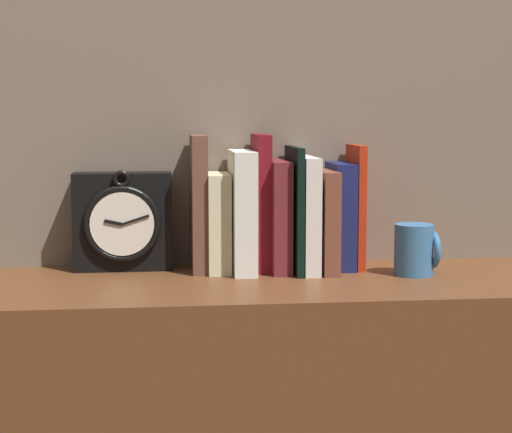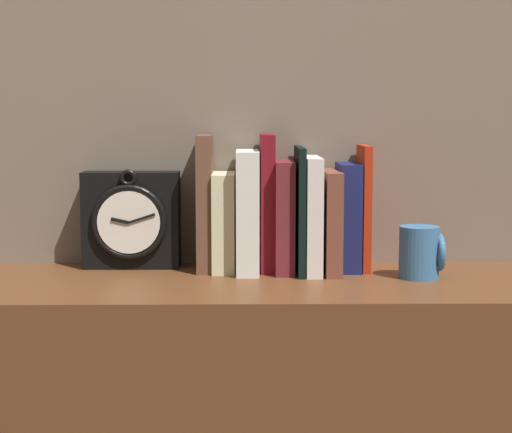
{
  "view_description": "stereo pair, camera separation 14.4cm",
  "coord_description": "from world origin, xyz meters",
  "px_view_note": "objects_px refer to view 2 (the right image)",
  "views": [
    {
      "loc": [
        -0.16,
        -1.42,
        1.0
      ],
      "look_at": [
        0.0,
        0.0,
        0.82
      ],
      "focal_mm": 60.0,
      "sensor_mm": 36.0,
      "label": 1
    },
    {
      "loc": [
        -0.02,
        -1.43,
        1.0
      ],
      "look_at": [
        0.0,
        0.0,
        0.82
      ],
      "focal_mm": 60.0,
      "sensor_mm": 36.0,
      "label": 2
    }
  ],
  "objects_px": {
    "book_slot6_white": "(312,214)",
    "book_slot9_red": "(364,208)",
    "book_slot4_maroon": "(284,216)",
    "book_slot7_brown": "(331,221)",
    "book_slot3_maroon": "(267,202)",
    "book_slot2_white": "(248,211)",
    "book_slot0_brown": "(205,203)",
    "book_slot8_navy": "(348,217)",
    "mug": "(421,252)",
    "clock": "(131,220)",
    "book_slot5_black": "(300,210)",
    "book_slot1_cream": "(224,222)"
  },
  "relations": [
    {
      "from": "book_slot4_maroon",
      "to": "clock",
      "type": "bearing_deg",
      "value": 173.08
    },
    {
      "from": "book_slot6_white",
      "to": "book_slot2_white",
      "type": "bearing_deg",
      "value": 177.85
    },
    {
      "from": "mug",
      "to": "book_slot7_brown",
      "type": "bearing_deg",
      "value": 155.5
    },
    {
      "from": "book_slot0_brown",
      "to": "book_slot6_white",
      "type": "height_order",
      "value": "book_slot0_brown"
    },
    {
      "from": "book_slot8_navy",
      "to": "mug",
      "type": "xyz_separation_m",
      "value": [
        0.12,
        -0.09,
        -0.05
      ]
    },
    {
      "from": "book_slot2_white",
      "to": "book_slot6_white",
      "type": "height_order",
      "value": "book_slot2_white"
    },
    {
      "from": "clock",
      "to": "book_slot2_white",
      "type": "xyz_separation_m",
      "value": [
        0.21,
        -0.04,
        0.02
      ]
    },
    {
      "from": "book_slot9_red",
      "to": "book_slot8_navy",
      "type": "bearing_deg",
      "value": -175.2
    },
    {
      "from": "book_slot9_red",
      "to": "book_slot4_maroon",
      "type": "bearing_deg",
      "value": -174.56
    },
    {
      "from": "book_slot4_maroon",
      "to": "book_slot1_cream",
      "type": "bearing_deg",
      "value": 175.64
    },
    {
      "from": "clock",
      "to": "book_slot0_brown",
      "type": "distance_m",
      "value": 0.14
    },
    {
      "from": "book_slot2_white",
      "to": "book_slot0_brown",
      "type": "bearing_deg",
      "value": 168.02
    },
    {
      "from": "book_slot1_cream",
      "to": "book_slot7_brown",
      "type": "height_order",
      "value": "book_slot7_brown"
    },
    {
      "from": "mug",
      "to": "book_slot1_cream",
      "type": "bearing_deg",
      "value": 166.04
    },
    {
      "from": "book_slot5_black",
      "to": "book_slot9_red",
      "type": "distance_m",
      "value": 0.12
    },
    {
      "from": "book_slot9_red",
      "to": "book_slot0_brown",
      "type": "bearing_deg",
      "value": -179.69
    },
    {
      "from": "book_slot7_brown",
      "to": "book_slot8_navy",
      "type": "xyz_separation_m",
      "value": [
        0.03,
        0.02,
        0.01
      ]
    },
    {
      "from": "book_slot2_white",
      "to": "book_slot4_maroon",
      "type": "relative_size",
      "value": 1.09
    },
    {
      "from": "book_slot8_navy",
      "to": "book_slot7_brown",
      "type": "bearing_deg",
      "value": -149.48
    },
    {
      "from": "mug",
      "to": "book_slot2_white",
      "type": "bearing_deg",
      "value": 166.32
    },
    {
      "from": "clock",
      "to": "book_slot2_white",
      "type": "height_order",
      "value": "book_slot2_white"
    },
    {
      "from": "book_slot1_cream",
      "to": "mug",
      "type": "height_order",
      "value": "book_slot1_cream"
    },
    {
      "from": "book_slot4_maroon",
      "to": "mug",
      "type": "bearing_deg",
      "value": -18.2
    },
    {
      "from": "book_slot1_cream",
      "to": "book_slot2_white",
      "type": "height_order",
      "value": "book_slot2_white"
    },
    {
      "from": "book_slot1_cream",
      "to": "book_slot3_maroon",
      "type": "xyz_separation_m",
      "value": [
        0.08,
        0.0,
        0.03
      ]
    },
    {
      "from": "book_slot2_white",
      "to": "clock",
      "type": "bearing_deg",
      "value": 169.95
    },
    {
      "from": "book_slot4_maroon",
      "to": "mug",
      "type": "distance_m",
      "value": 0.25
    },
    {
      "from": "clock",
      "to": "book_slot5_black",
      "type": "height_order",
      "value": "book_slot5_black"
    },
    {
      "from": "book_slot9_red",
      "to": "mug",
      "type": "distance_m",
      "value": 0.14
    },
    {
      "from": "book_slot1_cream",
      "to": "book_slot7_brown",
      "type": "relative_size",
      "value": 0.97
    },
    {
      "from": "book_slot7_brown",
      "to": "mug",
      "type": "xyz_separation_m",
      "value": [
        0.15,
        -0.07,
        -0.05
      ]
    },
    {
      "from": "book_slot6_white",
      "to": "book_slot8_navy",
      "type": "relative_size",
      "value": 1.07
    },
    {
      "from": "book_slot6_white",
      "to": "book_slot9_red",
      "type": "bearing_deg",
      "value": 13.05
    },
    {
      "from": "clock",
      "to": "book_slot0_brown",
      "type": "height_order",
      "value": "book_slot0_brown"
    },
    {
      "from": "book_slot0_brown",
      "to": "book_slot1_cream",
      "type": "relative_size",
      "value": 1.39
    },
    {
      "from": "book_slot1_cream",
      "to": "book_slot4_maroon",
      "type": "distance_m",
      "value": 0.11
    },
    {
      "from": "book_slot5_black",
      "to": "book_slot9_red",
      "type": "xyz_separation_m",
      "value": [
        0.12,
        0.02,
        0.0
      ]
    },
    {
      "from": "book_slot7_brown",
      "to": "book_slot4_maroon",
      "type": "bearing_deg",
      "value": 174.24
    },
    {
      "from": "book_slot0_brown",
      "to": "book_slot9_red",
      "type": "bearing_deg",
      "value": 0.31
    },
    {
      "from": "book_slot0_brown",
      "to": "book_slot7_brown",
      "type": "bearing_deg",
      "value": -5.25
    },
    {
      "from": "book_slot4_maroon",
      "to": "book_slot7_brown",
      "type": "xyz_separation_m",
      "value": [
        0.08,
        -0.01,
        -0.01
      ]
    },
    {
      "from": "book_slot0_brown",
      "to": "book_slot5_black",
      "type": "xyz_separation_m",
      "value": [
        0.17,
        -0.02,
        -0.01
      ]
    },
    {
      "from": "book_slot0_brown",
      "to": "book_slot7_brown",
      "type": "xyz_separation_m",
      "value": [
        0.23,
        -0.02,
        -0.03
      ]
    },
    {
      "from": "book_slot3_maroon",
      "to": "book_slot2_white",
      "type": "bearing_deg",
      "value": -156.38
    },
    {
      "from": "book_slot5_black",
      "to": "mug",
      "type": "relative_size",
      "value": 2.48
    },
    {
      "from": "clock",
      "to": "book_slot3_maroon",
      "type": "xyz_separation_m",
      "value": [
        0.25,
        -0.02,
        0.03
      ]
    },
    {
      "from": "book_slot4_maroon",
      "to": "book_slot7_brown",
      "type": "bearing_deg",
      "value": -5.76
    },
    {
      "from": "book_slot4_maroon",
      "to": "book_slot6_white",
      "type": "height_order",
      "value": "book_slot6_white"
    },
    {
      "from": "book_slot3_maroon",
      "to": "book_slot4_maroon",
      "type": "height_order",
      "value": "book_slot3_maroon"
    },
    {
      "from": "book_slot6_white",
      "to": "mug",
      "type": "xyz_separation_m",
      "value": [
        0.18,
        -0.07,
        -0.06
      ]
    }
  ]
}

